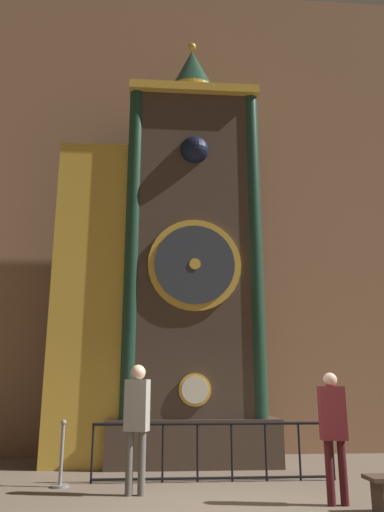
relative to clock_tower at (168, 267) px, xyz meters
name	(u,v)px	position (x,y,z in m)	size (l,w,h in m)	color
cathedral_back_wall	(192,198)	(0.65, 1.57, 2.23)	(24.00, 0.32, 12.62)	#936B4C
clock_tower	(168,267)	(0.00, 0.00, 0.00)	(4.63, 1.78, 9.84)	#423328
railing_fence	(215,448)	(0.76, -1.89, -3.55)	(4.06, 0.05, 0.93)	black
visitor_near	(137,414)	(-0.51, -2.86, -2.95)	(0.39, 0.31, 1.84)	#58554F
visitor_far	(333,424)	(2.17, -3.69, -3.05)	(0.36, 0.26, 1.70)	#461518
stanchion_post	(61,465)	(-1.70, -2.13, -3.75)	(0.28, 0.28, 1.00)	gray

